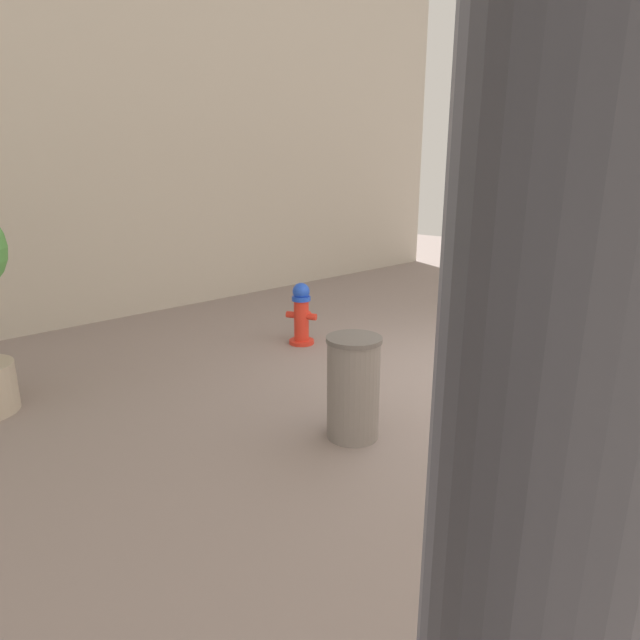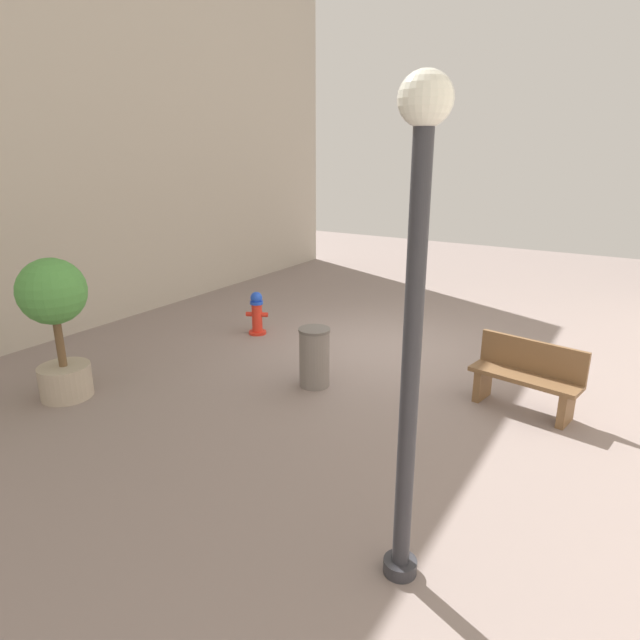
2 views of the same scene
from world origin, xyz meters
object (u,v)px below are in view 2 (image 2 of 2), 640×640
street_lamp (415,295)px  trash_bin (314,357)px  planter_tree (55,314)px  fire_hydrant (257,313)px  bench_near (526,376)px

street_lamp → trash_bin: bearing=-47.0°
planter_tree → trash_bin: planter_tree is taller
planter_tree → street_lamp: size_ratio=0.52×
fire_hydrant → bench_near: 5.05m
planter_tree → trash_bin: size_ratio=2.24×
fire_hydrant → trash_bin: bearing=146.7°
bench_near → street_lamp: (0.21, 3.64, 1.91)m
trash_bin → street_lamp: bearing=133.0°
fire_hydrant → planter_tree: bearing=80.7°
fire_hydrant → street_lamp: size_ratio=0.21×
street_lamp → fire_hydrant: bearing=-41.4°
planter_tree → trash_bin: 3.63m
bench_near → trash_bin: bench_near is taller
trash_bin → bench_near: bearing=-163.4°
planter_tree → bench_near: bearing=-151.7°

